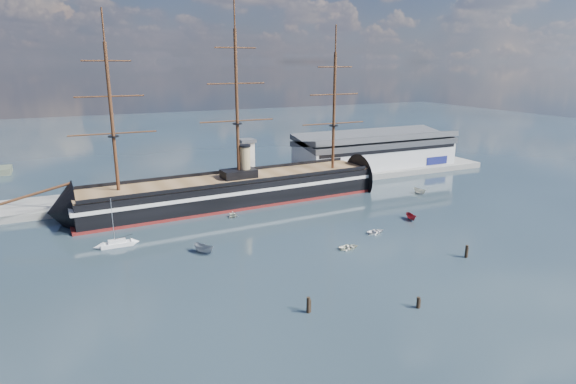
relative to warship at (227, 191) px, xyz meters
name	(u,v)px	position (x,y,z in m)	size (l,w,h in m)	color
ground	(280,220)	(8.12, -20.00, -4.04)	(600.00, 600.00, 0.00)	#1E2A31
quay	(264,186)	(18.12, 16.00, -4.04)	(180.00, 18.00, 2.00)	slate
warehouse	(375,150)	(66.12, 20.00, 3.95)	(63.00, 21.00, 11.60)	#B7BABC
quay_tower	(247,161)	(11.12, 13.00, 5.72)	(5.00, 5.00, 15.00)	silver
warship	(227,191)	(0.00, 0.00, 0.00)	(113.29, 21.02, 53.94)	black
sailboat	(117,243)	(-33.52, -21.78, -3.31)	(7.19, 2.17, 11.47)	white
motorboat_a	(204,253)	(-16.51, -34.16, -4.04)	(6.48, 2.38, 2.59)	gray
motorboat_b	(349,249)	(14.00, -45.49, -4.04)	(2.89, 1.15, 1.35)	white
motorboat_c	(411,220)	(40.09, -34.79, -4.04)	(5.28, 1.94, 2.11)	maroon
motorboat_d	(233,217)	(-2.55, -12.59, -4.04)	(5.23, 2.27, 1.92)	silver
motorboat_e	(376,233)	(25.56, -39.52, -4.04)	(2.89, 1.16, 1.35)	white
motorboat_f	(420,194)	(59.71, -14.68, -4.04)	(5.61, 2.06, 2.24)	beige
piling_near_left	(308,313)	(-7.48, -67.15, -4.04)	(0.64, 0.64, 3.56)	black
piling_near_mid	(418,308)	(10.41, -73.66, -4.04)	(0.64, 0.64, 2.73)	black
piling_near_right	(466,257)	(34.43, -60.36, -4.04)	(0.64, 0.64, 3.53)	black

